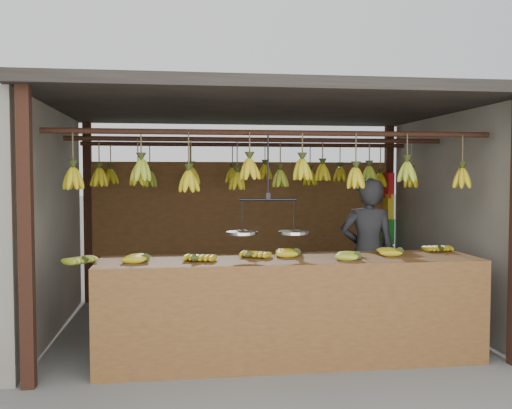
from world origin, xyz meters
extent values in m
plane|color=#5B5B57|center=(0.00, 0.00, 0.00)|extent=(80.00, 80.00, 0.00)
cube|color=black|center=(-2.00, -1.50, 1.15)|extent=(0.10, 0.10, 2.30)
cube|color=black|center=(-2.00, 1.50, 1.15)|extent=(0.10, 0.10, 2.30)
cube|color=black|center=(2.00, 1.50, 1.15)|extent=(0.10, 0.10, 2.30)
cube|color=black|center=(0.00, 0.00, 2.35)|extent=(4.30, 3.30, 0.10)
cylinder|color=black|center=(0.00, -1.00, 2.00)|extent=(4.00, 0.05, 0.05)
cylinder|color=black|center=(0.00, 0.00, 2.00)|extent=(4.00, 0.05, 0.05)
cylinder|color=black|center=(0.00, 1.00, 2.00)|extent=(4.00, 0.05, 0.05)
cube|color=brown|center=(0.00, 1.50, 0.90)|extent=(4.00, 0.06, 1.80)
cube|color=brown|center=(0.11, -1.10, 0.86)|extent=(3.32, 0.74, 0.08)
cube|color=brown|center=(0.11, -1.47, 0.45)|extent=(3.32, 0.04, 0.90)
cube|color=black|center=(-1.45, -1.42, 0.41)|extent=(0.07, 0.07, 0.82)
cube|color=black|center=(1.67, -1.42, 0.41)|extent=(0.07, 0.07, 0.82)
cube|color=black|center=(-1.45, -0.78, 0.41)|extent=(0.07, 0.07, 0.82)
cube|color=black|center=(1.67, -0.78, 0.41)|extent=(0.07, 0.07, 0.82)
ellipsoid|color=#92A523|center=(-1.60, -1.23, 0.93)|extent=(0.30, 0.29, 0.06)
ellipsoid|color=#B7A113|center=(-1.13, -1.13, 0.93)|extent=(0.27, 0.22, 0.06)
ellipsoid|color=#B7A113|center=(-0.71, -1.26, 0.93)|extent=(0.25, 0.29, 0.06)
ellipsoid|color=#B7A113|center=(-0.24, -1.10, 0.93)|extent=(0.28, 0.30, 0.06)
ellipsoid|color=#B7A113|center=(0.19, -0.98, 0.93)|extent=(0.27, 0.22, 0.06)
ellipsoid|color=#92A523|center=(0.67, -1.26, 0.93)|extent=(0.29, 0.26, 0.06)
ellipsoid|color=#B7A113|center=(1.13, -1.04, 0.93)|extent=(0.27, 0.23, 0.06)
ellipsoid|color=#B7A113|center=(1.59, -0.96, 0.93)|extent=(0.18, 0.24, 0.06)
ellipsoid|color=#B7A113|center=(-1.73, -1.01, 1.60)|extent=(0.16, 0.16, 0.28)
ellipsoid|color=#92A523|center=(-1.17, -1.00, 1.67)|extent=(0.16, 0.16, 0.28)
ellipsoid|color=#B7A113|center=(-0.77, -1.02, 1.57)|extent=(0.16, 0.16, 0.28)
ellipsoid|color=#B7A113|center=(-0.24, -1.05, 1.68)|extent=(0.16, 0.16, 0.28)
ellipsoid|color=#B7A113|center=(0.23, -1.02, 1.68)|extent=(0.16, 0.16, 0.28)
ellipsoid|color=#B7A113|center=(0.72, -1.03, 1.60)|extent=(0.16, 0.16, 0.28)
ellipsoid|color=#92A523|center=(1.20, -1.04, 1.66)|extent=(0.16, 0.16, 0.28)
ellipsoid|color=#B7A113|center=(1.74, -1.02, 1.60)|extent=(0.16, 0.16, 0.28)
ellipsoid|color=#B7A113|center=(-1.65, -0.01, 1.60)|extent=(0.16, 0.16, 0.28)
ellipsoid|color=#B7A113|center=(-1.26, -0.05, 1.61)|extent=(0.16, 0.16, 0.28)
ellipsoid|color=#B7A113|center=(-0.72, -0.02, 1.62)|extent=(0.16, 0.16, 0.28)
ellipsoid|color=#B7A113|center=(-0.24, 0.03, 1.56)|extent=(0.16, 0.16, 0.28)
ellipsoid|color=#92A523|center=(0.23, 0.04, 1.59)|extent=(0.16, 0.16, 0.28)
ellipsoid|color=#B7A113|center=(0.69, 0.03, 1.66)|extent=(0.16, 0.16, 0.28)
ellipsoid|color=#92A523|center=(1.21, 0.03, 1.64)|extent=(0.16, 0.16, 0.28)
ellipsoid|color=#B7A113|center=(1.68, 0.00, 1.58)|extent=(0.16, 0.16, 0.28)
ellipsoid|color=#B7A113|center=(-1.66, 1.03, 1.61)|extent=(0.16, 0.16, 0.28)
ellipsoid|color=#92A523|center=(-1.19, 1.01, 1.57)|extent=(0.16, 0.16, 0.28)
ellipsoid|color=#92A523|center=(-0.71, 1.01, 1.58)|extent=(0.16, 0.16, 0.28)
ellipsoid|color=#B7A113|center=(-0.19, 1.01, 1.62)|extent=(0.16, 0.16, 0.28)
ellipsoid|color=#B7A113|center=(0.20, 0.96, 1.67)|extent=(0.16, 0.16, 0.28)
ellipsoid|color=#B7A113|center=(0.78, 0.99, 1.59)|extent=(0.16, 0.16, 0.28)
ellipsoid|color=#B7A113|center=(1.17, 1.01, 1.64)|extent=(0.16, 0.16, 0.28)
ellipsoid|color=#B7A113|center=(1.71, 1.04, 1.56)|extent=(0.16, 0.16, 0.28)
cylinder|color=black|center=(-0.07, -1.00, 1.71)|extent=(0.02, 0.02, 0.59)
cylinder|color=black|center=(-0.07, -1.00, 1.41)|extent=(0.50, 0.06, 0.02)
cylinder|color=silver|center=(-0.30, -0.98, 1.11)|extent=(0.27, 0.27, 0.02)
cylinder|color=silver|center=(0.16, -1.02, 1.11)|extent=(0.27, 0.27, 0.02)
imported|color=#262628|center=(1.14, -0.17, 0.80)|extent=(0.65, 0.49, 1.59)
cube|color=red|center=(1.94, 1.35, 1.49)|extent=(0.08, 0.26, 0.34)
cube|color=yellow|center=(1.94, 1.35, 1.21)|extent=(0.08, 0.26, 0.34)
cube|color=#199926|center=(1.94, 1.35, 0.88)|extent=(0.08, 0.26, 0.34)
cube|color=#1426BF|center=(1.94, 1.35, 0.52)|extent=(0.08, 0.26, 0.34)
camera|label=1|loc=(-0.86, -5.97, 1.63)|focal=40.00mm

